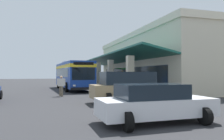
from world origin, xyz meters
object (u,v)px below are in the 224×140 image
Objects in this scene: parked_suv_tan at (128,87)px; pedestrian at (61,85)px; transit_bus at (73,74)px; parked_sedan_white at (154,103)px; potted_palm at (122,84)px.

parked_suv_tan is 6.54m from pedestrian.
transit_bus reaches higher than parked_sedan_white.
parked_sedan_white is at bearing -10.76° from parked_suv_tan.
pedestrian is at bearing -143.68° from parked_suv_tan.
parked_suv_tan is at bearing 169.24° from parked_sedan_white.
parked_sedan_white is 2.64× the size of pedestrian.
parked_sedan_white is at bearing 3.21° from transit_bus.
potted_palm reaches higher than parked_suv_tan.
pedestrian is (7.79, -1.78, -0.91)m from transit_bus.
pedestrian is (-10.81, -2.82, 0.19)m from parked_sedan_white.
potted_palm is (-14.70, 3.82, -0.05)m from parked_sedan_white.
potted_palm is at bearing 165.44° from parked_sedan_white.
parked_sedan_white is 0.92× the size of parked_suv_tan.
parked_suv_tan is (-5.54, 1.05, 0.27)m from parked_sedan_white.
transit_bus is 2.36× the size of parked_suv_tan.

